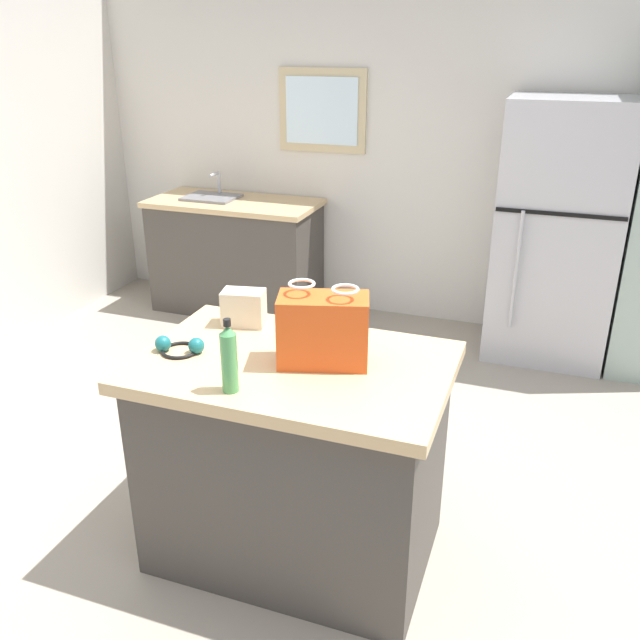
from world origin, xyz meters
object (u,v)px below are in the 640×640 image
at_px(kitchen_island, 295,459).
at_px(small_box, 244,308).
at_px(refrigerator, 557,233).
at_px(shopping_bag, 323,330).
at_px(bottle, 229,359).
at_px(ear_defenders, 180,347).

height_order(kitchen_island, small_box, small_box).
relative_size(kitchen_island, refrigerator, 0.70).
relative_size(kitchen_island, shopping_bag, 3.22).
bearing_deg(bottle, kitchen_island, 67.59).
xyz_separation_m(refrigerator, ear_defenders, (-1.34, -2.49, 0.07)).
bearing_deg(refrigerator, bottle, -110.55).
relative_size(shopping_bag, small_box, 2.08).
bearing_deg(small_box, ear_defenders, -109.71).
xyz_separation_m(refrigerator, shopping_bag, (-0.78, -2.39, 0.19)).
height_order(shopping_bag, ear_defenders, shopping_bag).
distance_m(kitchen_island, bottle, 0.65).
xyz_separation_m(kitchen_island, refrigerator, (0.89, 2.41, 0.40)).
bearing_deg(bottle, shopping_bag, 53.79).
distance_m(bottle, ear_defenders, 0.40).
bearing_deg(small_box, bottle, -68.86).
distance_m(kitchen_island, ear_defenders, 0.66).
bearing_deg(kitchen_island, small_box, 142.36).
height_order(shopping_bag, bottle, shopping_bag).
bearing_deg(ear_defenders, small_box, 70.29).
bearing_deg(refrigerator, kitchen_island, -110.32).
height_order(refrigerator, small_box, refrigerator).
xyz_separation_m(kitchen_island, shopping_bag, (0.11, 0.03, 0.59)).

